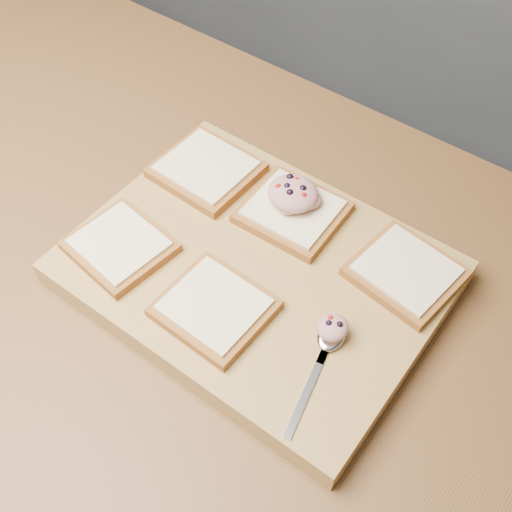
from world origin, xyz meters
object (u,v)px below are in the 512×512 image
(cutting_board, at_px, (256,272))
(tuna_salad_dollop, at_px, (293,193))
(spoon, at_px, (328,343))
(bread_far_center, at_px, (293,211))

(cutting_board, height_order, tuna_salad_dollop, tuna_salad_dollop)
(tuna_salad_dollop, bearing_deg, spoon, -43.98)
(tuna_salad_dollop, relative_size, spoon, 0.42)
(bread_far_center, xyz_separation_m, spoon, (0.14, -0.14, -0.00))
(tuna_salad_dollop, xyz_separation_m, spoon, (0.15, -0.14, -0.03))
(spoon, bearing_deg, bread_far_center, 136.39)
(tuna_salad_dollop, bearing_deg, cutting_board, -81.67)
(cutting_board, xyz_separation_m, tuna_salad_dollop, (-0.01, 0.10, 0.05))
(cutting_board, bearing_deg, spoon, -18.11)
(bread_far_center, relative_size, tuna_salad_dollop, 1.90)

